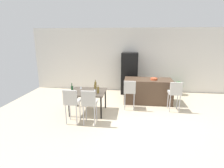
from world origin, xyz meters
TOP-DOWN VIEW (x-y plane):
  - ground_plane at (0.00, 0.00)m, footprint 10.00×10.00m
  - back_wall at (0.00, 2.61)m, footprint 10.00×0.12m
  - kitchen_island at (0.34, 1.05)m, footprint 1.82×0.88m
  - bar_chair_left at (-0.35, 0.22)m, footprint 0.40×0.40m
  - bar_chair_middle at (1.18, 0.22)m, footprint 0.41×0.41m
  - dining_table at (-1.72, -0.19)m, footprint 1.15×1.00m
  - dining_chair_near at (-1.98, -1.05)m, footprint 0.41×0.41m
  - dining_chair_far at (-1.46, -1.05)m, footprint 0.41×0.41m
  - wine_bottle_far at (-2.21, -0.34)m, footprint 0.07×0.07m
  - wine_bottle_left at (-1.34, -0.36)m, footprint 0.07×0.07m
  - wine_bottle_inner at (-1.48, -0.17)m, footprint 0.07×0.07m
  - wine_bottle_end at (-1.55, 0.22)m, footprint 0.08×0.08m
  - wine_glass_middle at (-1.43, -0.44)m, footprint 0.07×0.07m
  - wine_glass_right at (-1.95, -0.19)m, footprint 0.07×0.07m
  - refrigerator at (-0.41, 2.17)m, footprint 0.72×0.68m
  - fruit_bowl at (0.54, 0.97)m, footprint 0.26×0.26m
  - potted_plant at (1.78, 2.16)m, footprint 0.40×0.40m

SIDE VIEW (x-z plane):
  - ground_plane at x=0.00m, z-range 0.00..0.00m
  - potted_plant at x=1.78m, z-range 0.05..0.65m
  - kitchen_island at x=0.34m, z-range 0.00..0.92m
  - dining_table at x=-1.72m, z-range 0.30..1.04m
  - bar_chair_left at x=-0.35m, z-range 0.17..1.22m
  - bar_chair_middle at x=1.18m, z-range 0.17..1.22m
  - dining_chair_near at x=-1.98m, z-range 0.17..1.22m
  - dining_chair_far at x=-1.46m, z-range 0.17..1.22m
  - wine_bottle_left at x=-1.34m, z-range 0.71..0.98m
  - wine_bottle_far at x=-2.21m, z-range 0.70..1.00m
  - wine_bottle_end at x=-1.55m, z-range 0.70..1.00m
  - wine_bottle_inner at x=-1.48m, z-range 0.70..1.03m
  - wine_glass_middle at x=-1.43m, z-range 0.78..0.95m
  - wine_glass_right at x=-1.95m, z-range 0.78..0.95m
  - refrigerator at x=-0.41m, z-range 0.00..1.84m
  - fruit_bowl at x=0.54m, z-range 0.92..0.99m
  - back_wall at x=0.00m, z-range 0.00..2.90m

